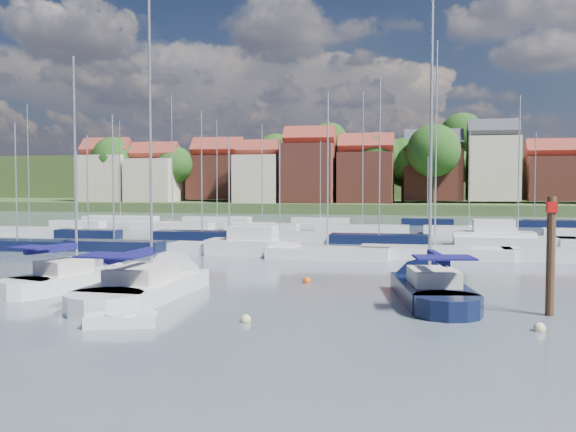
# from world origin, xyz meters

# --- Properties ---
(ground) EXTENTS (260.00, 260.00, 0.00)m
(ground) POSITION_xyz_m (0.00, 40.00, 0.00)
(ground) COLOR #4E5E6A
(ground) RESTS_ON ground
(sailboat_left) EXTENTS (4.98, 9.92, 13.13)m
(sailboat_left) POSITION_xyz_m (-10.42, 4.12, 0.36)
(sailboat_left) COLOR silver
(sailboat_left) RESTS_ON ground
(sailboat_centre) EXTENTS (3.71, 12.87, 17.31)m
(sailboat_centre) POSITION_xyz_m (-5.69, 3.45, 0.35)
(sailboat_centre) COLOR silver
(sailboat_centre) RESTS_ON ground
(sailboat_navy) EXTENTS (4.80, 11.33, 15.26)m
(sailboat_navy) POSITION_xyz_m (7.57, 4.72, 0.36)
(sailboat_navy) COLOR black
(sailboat_navy) RESTS_ON ground
(tender) EXTENTS (2.95, 2.03, 0.58)m
(tender) POSITION_xyz_m (-3.98, -4.44, 0.22)
(tender) COLOR silver
(tender) RESTS_ON ground
(timber_piling) EXTENTS (0.40, 0.40, 7.21)m
(timber_piling) POSITION_xyz_m (12.58, 1.04, 1.58)
(timber_piling) COLOR #4C331E
(timber_piling) RESTS_ON ground
(buoy_b) EXTENTS (0.51, 0.51, 0.51)m
(buoy_b) POSITION_xyz_m (-6.18, -3.27, 0.00)
(buoy_b) COLOR beige
(buoy_b) RESTS_ON ground
(buoy_c) EXTENTS (0.44, 0.44, 0.44)m
(buoy_c) POSITION_xyz_m (-4.70, -1.91, 0.00)
(buoy_c) COLOR #D85914
(buoy_c) RESTS_ON ground
(buoy_d) EXTENTS (0.42, 0.42, 0.42)m
(buoy_d) POSITION_xyz_m (0.54, -2.82, 0.00)
(buoy_d) COLOR beige
(buoy_d) RESTS_ON ground
(buoy_e) EXTENTS (0.44, 0.44, 0.44)m
(buoy_e) POSITION_xyz_m (1.13, 7.51, 0.00)
(buoy_e) COLOR #D85914
(buoy_e) RESTS_ON ground
(buoy_f) EXTENTS (0.46, 0.46, 0.46)m
(buoy_f) POSITION_xyz_m (11.68, -2.03, 0.00)
(buoy_f) COLOR beige
(buoy_f) RESTS_ON ground
(marina_field) EXTENTS (79.62, 41.41, 15.93)m
(marina_field) POSITION_xyz_m (1.91, 35.15, 0.43)
(marina_field) COLOR silver
(marina_field) RESTS_ON ground
(far_shore_town) EXTENTS (212.46, 90.00, 22.27)m
(far_shore_town) POSITION_xyz_m (2.23, 132.67, 4.61)
(far_shore_town) COLOR #3A5028
(far_shore_town) RESTS_ON ground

